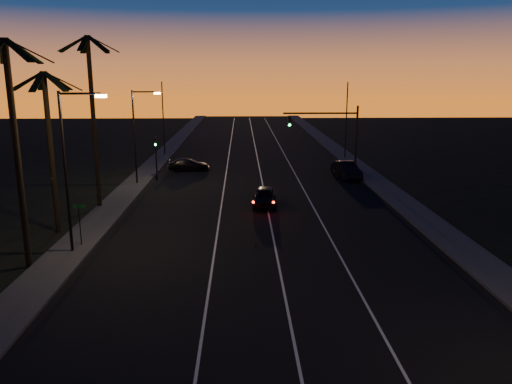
{
  "coord_description": "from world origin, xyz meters",
  "views": [
    {
      "loc": [
        -1.43,
        -6.89,
        9.81
      ],
      "look_at": [
        -0.54,
        23.25,
        2.71
      ],
      "focal_mm": 35.0,
      "sensor_mm": 36.0,
      "label": 1
    }
  ],
  "objects_px": {
    "right_car": "(346,170)",
    "cross_car": "(189,165)",
    "signal_mast": "(332,129)",
    "lead_car": "(264,197)"
  },
  "relations": [
    {
      "from": "signal_mast",
      "to": "cross_car",
      "type": "bearing_deg",
      "value": 161.37
    },
    {
      "from": "right_car",
      "to": "cross_car",
      "type": "relative_size",
      "value": 1.14
    },
    {
      "from": "lead_car",
      "to": "cross_car",
      "type": "distance_m",
      "value": 16.44
    },
    {
      "from": "signal_mast",
      "to": "right_car",
      "type": "height_order",
      "value": "signal_mast"
    },
    {
      "from": "signal_mast",
      "to": "cross_car",
      "type": "distance_m",
      "value": 15.43
    },
    {
      "from": "lead_car",
      "to": "cross_car",
      "type": "relative_size",
      "value": 1.08
    },
    {
      "from": "signal_mast",
      "to": "right_car",
      "type": "bearing_deg",
      "value": 11.76
    },
    {
      "from": "signal_mast",
      "to": "right_car",
      "type": "xyz_separation_m",
      "value": [
        1.6,
        0.33,
        -3.97
      ]
    },
    {
      "from": "signal_mast",
      "to": "cross_car",
      "type": "relative_size",
      "value": 1.6
    },
    {
      "from": "signal_mast",
      "to": "lead_car",
      "type": "distance_m",
      "value": 12.77
    }
  ]
}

